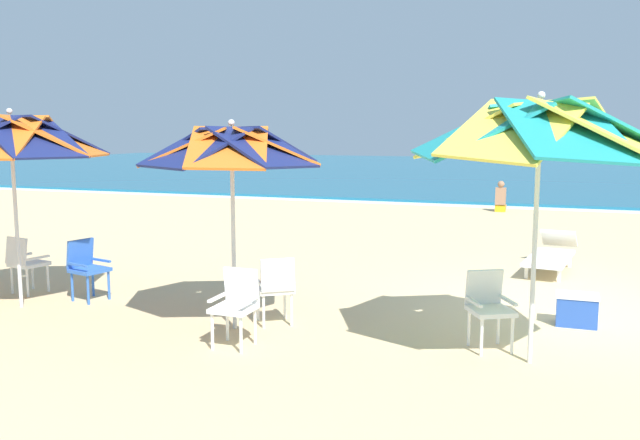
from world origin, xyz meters
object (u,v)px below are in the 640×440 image
at_px(plastic_chair_0, 488,304).
at_px(plastic_chair_4, 87,266).
at_px(beach_umbrella_0, 540,132).
at_px(beach_umbrella_1, 232,148).
at_px(plastic_chair_1, 236,302).
at_px(beachgoer_seated, 501,201).
at_px(beach_umbrella_2, 11,138).
at_px(plastic_chair_2, 276,286).
at_px(plastic_chair_3, 25,261).
at_px(sun_lounger_1, 551,254).
at_px(cooler_box, 577,310).

bearing_deg(plastic_chair_0, plastic_chair_4, 177.31).
distance_m(beach_umbrella_0, plastic_chair_0, 1.99).
bearing_deg(beach_umbrella_1, plastic_chair_1, -61.22).
bearing_deg(beach_umbrella_1, beachgoer_seated, 80.76).
bearing_deg(beach_umbrella_0, beach_umbrella_1, 178.92).
bearing_deg(beach_umbrella_2, plastic_chair_0, 3.40).
bearing_deg(plastic_chair_0, beach_umbrella_1, -174.61).
bearing_deg(plastic_chair_4, plastic_chair_2, -4.55).
bearing_deg(beach_umbrella_0, plastic_chair_4, 174.26).
relative_size(beach_umbrella_0, plastic_chair_3, 3.23).
bearing_deg(beach_umbrella_0, plastic_chair_0, 143.31).
bearing_deg(plastic_chair_4, beach_umbrella_1, -11.78).
height_order(beach_umbrella_2, beachgoer_seated, beach_umbrella_2).
bearing_deg(plastic_chair_4, sun_lounger_1, 34.66).
distance_m(sun_lounger_1, beachgoer_seated, 8.54).
xyz_separation_m(plastic_chair_4, sun_lounger_1, (6.25, 4.32, -0.22)).
bearing_deg(plastic_chair_0, beach_umbrella_0, -36.69).
bearing_deg(plastic_chair_2, beach_umbrella_1, -143.69).
relative_size(cooler_box, beachgoer_seated, 0.54).
xyz_separation_m(plastic_chair_0, beachgoer_seated, (-0.83, 13.00, -0.20)).
xyz_separation_m(plastic_chair_2, beach_umbrella_2, (-3.63, -0.39, 1.81)).
bearing_deg(beach_umbrella_1, plastic_chair_3, 172.04).
xyz_separation_m(beach_umbrella_2, cooler_box, (7.17, 1.61, -2.11)).
height_order(plastic_chair_1, beachgoer_seated, beachgoer_seated).
relative_size(plastic_chair_2, plastic_chair_3, 1.00).
xyz_separation_m(plastic_chair_0, plastic_chair_3, (-6.68, 0.24, 0.00)).
relative_size(plastic_chair_3, cooler_box, 1.73).
bearing_deg(cooler_box, plastic_chair_1, -150.23).
bearing_deg(plastic_chair_2, sun_lounger_1, 54.80).
xyz_separation_m(beach_umbrella_0, plastic_chair_3, (-7.15, 0.58, -1.90)).
bearing_deg(beach_umbrella_1, plastic_chair_2, 36.31).
bearing_deg(plastic_chair_1, cooler_box, 29.77).
distance_m(plastic_chair_2, beach_umbrella_2, 4.08).
relative_size(plastic_chair_0, plastic_chair_1, 1.00).
xyz_separation_m(beach_umbrella_0, sun_lounger_1, (0.18, 4.93, -2.11)).
xyz_separation_m(plastic_chair_2, beachgoer_seated, (1.75, 12.97, -0.20)).
relative_size(beach_umbrella_2, plastic_chair_4, 3.12).
distance_m(beach_umbrella_2, beachgoer_seated, 14.55).
bearing_deg(beach_umbrella_2, plastic_chair_3, 128.23).
bearing_deg(cooler_box, beachgoer_seated, 98.67).
distance_m(beach_umbrella_1, plastic_chair_2, 1.78).
xyz_separation_m(plastic_chair_3, cooler_box, (7.65, 1.01, -0.30)).
bearing_deg(plastic_chair_2, plastic_chair_4, 175.45).
xyz_separation_m(plastic_chair_4, beachgoer_seated, (4.78, 12.73, -0.20)).
distance_m(plastic_chair_2, plastic_chair_4, 3.04).
distance_m(beach_umbrella_2, cooler_box, 7.65).
xyz_separation_m(plastic_chair_1, cooler_box, (3.65, 2.09, -0.30)).
bearing_deg(beachgoer_seated, plastic_chair_0, -86.36).
xyz_separation_m(plastic_chair_0, beach_umbrella_1, (-2.99, -0.28, 1.70)).
relative_size(beach_umbrella_0, plastic_chair_0, 3.23).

